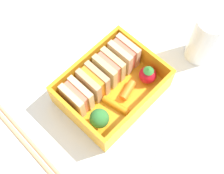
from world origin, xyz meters
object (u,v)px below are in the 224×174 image
at_px(sandwich_center_right, 124,54).
at_px(carrot_stick_far_left, 128,90).
at_px(drinking_glass, 205,39).
at_px(folded_napkin, 184,164).
at_px(sandwich_center_left, 93,82).
at_px(carrot_stick_left, 116,105).
at_px(sandwich_left, 77,97).
at_px(chopstick_pair, 34,151).
at_px(sandwich_center, 109,68).
at_px(strawberry_far_left, 148,75).
at_px(broccoli_floret, 99,119).

relative_size(sandwich_center_right, carrot_stick_far_left, 1.42).
height_order(drinking_glass, folded_napkin, drinking_glass).
distance_m(sandwich_center_left, carrot_stick_far_left, 0.06).
bearing_deg(drinking_glass, carrot_stick_left, 169.53).
relative_size(sandwich_left, chopstick_pair, 0.23).
height_order(sandwich_center, drinking_glass, drinking_glass).
bearing_deg(strawberry_far_left, broccoli_floret, 179.61).
bearing_deg(chopstick_pair, broccoli_floret, -24.34).
bearing_deg(strawberry_far_left, folded_napkin, -115.95).
height_order(broccoli_floret, drinking_glass, drinking_glass).
relative_size(chopstick_pair, folded_napkin, 1.66).
xyz_separation_m(carrot_stick_left, strawberry_far_left, (0.08, -0.00, 0.01)).
bearing_deg(carrot_stick_far_left, sandwich_left, 147.76).
height_order(sandwich_left, sandwich_center_left, same).
distance_m(broccoli_floret, folded_napkin, 0.15).
height_order(sandwich_left, strawberry_far_left, sandwich_left).
distance_m(sandwich_left, carrot_stick_left, 0.07).
xyz_separation_m(sandwich_center, strawberry_far_left, (0.04, -0.05, -0.01)).
distance_m(sandwich_center, drinking_glass, 0.17).
relative_size(sandwich_left, carrot_stick_far_left, 1.42).
bearing_deg(broccoli_floret, carrot_stick_far_left, 5.16).
height_order(sandwich_center, broccoli_floret, sandwich_center).
xyz_separation_m(sandwich_left, sandwich_center_left, (0.04, 0.00, 0.00)).
distance_m(sandwich_left, sandwich_center_right, 0.11).
distance_m(sandwich_center_left, strawberry_far_left, 0.09).
distance_m(sandwich_center, strawberry_far_left, 0.07).
height_order(sandwich_center_right, drinking_glass, drinking_glass).
relative_size(sandwich_center, broccoli_floret, 1.16).
bearing_deg(carrot_stick_far_left, strawberry_far_left, -10.18).
height_order(chopstick_pair, folded_napkin, chopstick_pair).
bearing_deg(sandwich_center_left, chopstick_pair, -177.60).
bearing_deg(sandwich_left, carrot_stick_far_left, -32.24).
distance_m(sandwich_left, sandwich_center_left, 0.04).
xyz_separation_m(chopstick_pair, folded_napkin, (0.15, -0.19, -0.00)).
bearing_deg(broccoli_floret, chopstick_pair, 155.66).
distance_m(broccoli_floret, carrot_stick_left, 0.05).
xyz_separation_m(sandwich_left, broccoli_floret, (-0.00, -0.05, 0.00)).
relative_size(sandwich_center, carrot_stick_far_left, 1.42).
height_order(sandwich_left, carrot_stick_left, sandwich_left).
height_order(broccoli_floret, carrot_stick_far_left, broccoli_floret).
xyz_separation_m(sandwich_center_left, sandwich_center, (0.04, 0.00, 0.00)).
height_order(strawberry_far_left, drinking_glass, drinking_glass).
bearing_deg(strawberry_far_left, carrot_stick_far_left, 169.82).
bearing_deg(sandwich_center_right, carrot_stick_left, -145.49).
bearing_deg(folded_napkin, sandwich_center_right, 71.36).
distance_m(sandwich_center, carrot_stick_left, 0.06).
bearing_deg(broccoli_floret, carrot_stick_left, 3.83).
bearing_deg(broccoli_floret, folded_napkin, -71.37).
xyz_separation_m(sandwich_left, carrot_stick_left, (0.04, -0.05, -0.02)).
height_order(carrot_stick_left, chopstick_pair, carrot_stick_left).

